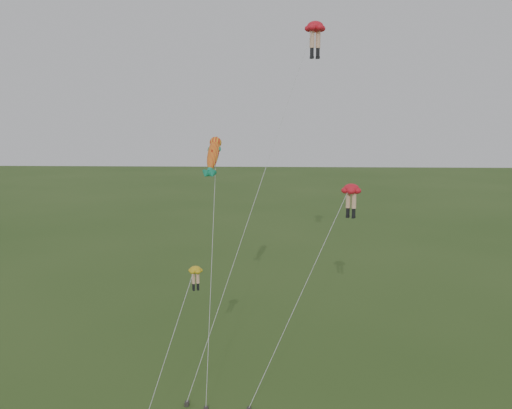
{
  "coord_description": "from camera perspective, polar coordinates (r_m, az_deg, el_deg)",
  "views": [
    {
      "loc": [
        3.96,
        -32.08,
        17.41
      ],
      "look_at": [
        2.41,
        6.0,
        11.2
      ],
      "focal_mm": 40.0,
      "sensor_mm": 36.0,
      "label": 1
    }
  ],
  "objects": [
    {
      "name": "legs_kite_yellow",
      "position": [
        37.14,
        -6.28,
        -7.27
      ],
      "size": [
        2.78,
        7.43,
        7.57
      ],
      "rotation": [
        0.0,
        0.0,
        0.38
      ],
      "color": "gold",
      "rests_on": "ground"
    },
    {
      "name": "legs_kite_red_mid",
      "position": [
        40.35,
        9.38,
        1.03
      ],
      "size": [
        7.84,
        9.87,
        12.46
      ],
      "rotation": [
        0.0,
        0.0,
        -0.49
      ],
      "color": "red",
      "rests_on": "ground"
    },
    {
      "name": "ground",
      "position": [
        36.72,
        -4.38,
        -19.08
      ],
      "size": [
        300.0,
        300.0,
        0.0
      ],
      "primitive_type": "plane",
      "color": "#2D4819",
      "rests_on": "ground"
    },
    {
      "name": "fish_kite",
      "position": [
        40.38,
        -4.28,
        5.03
      ],
      "size": [
        1.25,
        10.63,
        15.95
      ],
      "rotation": [
        0.81,
        0.0,
        -0.13
      ],
      "color": "#FFA620",
      "rests_on": "ground"
    },
    {
      "name": "legs_kite_red_high",
      "position": [
        45.37,
        5.82,
        16.69
      ],
      "size": [
        9.3,
        14.73,
        24.24
      ],
      "rotation": [
        0.0,
        0.0,
        0.36
      ],
      "color": "red",
      "rests_on": "ground"
    }
  ]
}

